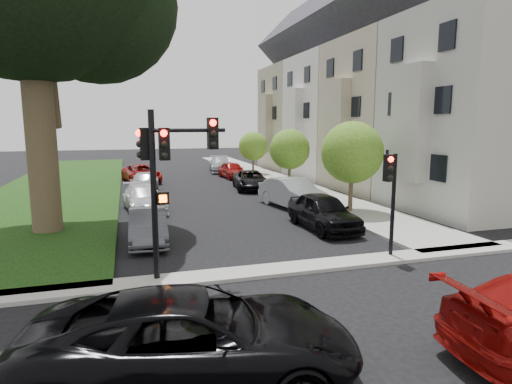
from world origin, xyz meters
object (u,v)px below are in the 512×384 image
object	(u,v)px
small_tree_a	(352,153)
traffic_signal_secondary	(391,186)
car_parked_4	(221,164)
car_parked_7	(144,182)
car_cross_near	(194,338)
small_tree_c	(253,146)
traffic_signal_main	(167,165)
car_parked_3	(232,170)
car_parked_8	(141,173)
small_tree_b	(290,149)
car_parked_2	(251,180)
car_parked_5	(148,227)
car_parked_1	(293,193)
car_parked_6	(144,198)
car_parked_0	(323,211)

from	to	relation	value
small_tree_a	traffic_signal_secondary	bearing A→B (deg)	-109.37
car_parked_4	car_parked_7	xyz separation A→B (m)	(-7.41, -10.54, -0.03)
car_cross_near	small_tree_a	bearing A→B (deg)	-29.12
small_tree_c	traffic_signal_main	world-z (taller)	traffic_signal_main
small_tree_c	car_parked_3	world-z (taller)	small_tree_c
small_tree_a	car_parked_7	world-z (taller)	small_tree_a
car_parked_4	car_parked_8	size ratio (longest dim) A/B	1.00
small_tree_b	small_tree_a	bearing A→B (deg)	-90.00
traffic_signal_main	car_parked_3	bearing A→B (deg)	71.94
traffic_signal_secondary	car_parked_8	xyz separation A→B (m)	(-7.23, 22.00, -1.76)
small_tree_c	car_parked_2	bearing A→B (deg)	-107.41
car_parked_4	car_parked_8	xyz separation A→B (m)	(-7.39, -5.35, -0.03)
car_parked_8	car_parked_3	bearing A→B (deg)	-7.75
car_parked_3	small_tree_c	bearing A→B (deg)	33.26
small_tree_a	small_tree_c	bearing A→B (deg)	90.00
car_parked_2	car_parked_8	bearing A→B (deg)	147.83
small_tree_c	car_parked_4	world-z (taller)	small_tree_c
car_parked_8	traffic_signal_secondary	bearing A→B (deg)	-82.70
small_tree_b	car_parked_5	xyz separation A→B (m)	(-10.03, -11.18, -2.11)
car_parked_1	small_tree_a	bearing A→B (deg)	-54.40
small_tree_c	car_parked_8	bearing A→B (deg)	-166.85
small_tree_c	car_parked_4	xyz separation A→B (m)	(-2.27, 3.09, -1.81)
traffic_signal_main	traffic_signal_secondary	xyz separation A→B (m)	(7.19, -0.04, -0.90)
small_tree_b	car_parked_6	distance (m)	11.25
car_cross_near	small_tree_b	bearing A→B (deg)	-15.49
car_cross_near	car_parked_8	bearing A→B (deg)	9.78
car_parked_0	car_parked_4	world-z (taller)	car_parked_0
car_parked_6	traffic_signal_main	bearing A→B (deg)	-94.78
car_parked_2	car_parked_6	size ratio (longest dim) A/B	1.02
small_tree_a	traffic_signal_main	world-z (taller)	traffic_signal_main
car_cross_near	car_parked_2	xyz separation A→B (m)	(7.12, 21.12, -0.15)
car_cross_near	car_parked_5	world-z (taller)	car_cross_near
car_parked_3	car_parked_7	world-z (taller)	car_parked_7
car_parked_1	car_parked_8	distance (m)	14.90
car_parked_1	car_parked_7	xyz separation A→B (m)	(-7.43, 7.74, -0.11)
small_tree_b	car_cross_near	bearing A→B (deg)	-115.36
car_parked_2	car_parked_5	size ratio (longest dim) A/B	1.20
small_tree_c	car_cross_near	bearing A→B (deg)	-108.30
small_tree_c	car_parked_6	xyz separation A→B (m)	(-9.91, -13.77, -1.86)
car_parked_0	small_tree_b	bearing A→B (deg)	74.87
traffic_signal_secondary	car_parked_2	size ratio (longest dim) A/B	0.75
car_cross_near	car_parked_6	xyz separation A→B (m)	(-0.21, 15.56, -0.14)
small_tree_b	small_tree_c	distance (m)	8.87
small_tree_c	car_cross_near	world-z (taller)	small_tree_c
traffic_signal_main	car_parked_2	xyz separation A→B (m)	(7.04, 16.00, -2.70)
traffic_signal_secondary	car_parked_1	size ratio (longest dim) A/B	0.72
car_parked_2	traffic_signal_main	bearing A→B (deg)	-105.89
small_tree_c	car_parked_4	distance (m)	4.24
car_cross_near	car_parked_0	xyz separation A→B (m)	(6.96, 9.40, -0.03)
small_tree_c	car_parked_7	size ratio (longest dim) A/B	0.93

